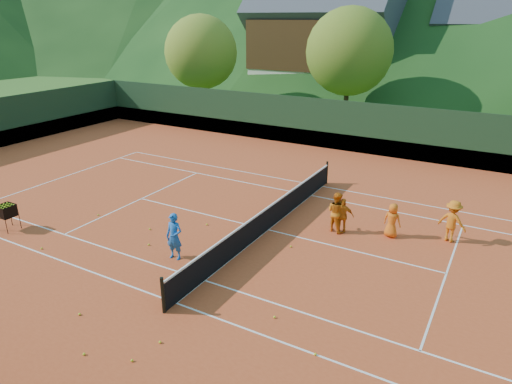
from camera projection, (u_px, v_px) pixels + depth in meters
The scene contains 28 objects.
ground at pixel (268, 230), 17.34m from camera, with size 400.00×400.00×0.00m, color #2C541A.
clay_court at pixel (268, 230), 17.33m from camera, with size 40.00×24.00×0.02m, color #B5401D.
coach at pixel (174, 237), 15.00m from camera, with size 0.59×0.38×1.61m, color blue.
student_a at pixel (336, 212), 16.98m from camera, with size 0.75×0.58×1.54m, color orange.
student_b at pixel (343, 216), 16.90m from camera, with size 0.79×0.33×1.35m, color orange.
student_c at pixel (392, 220), 16.57m from camera, with size 0.63×0.41×1.29m, color orange.
student_d at pixel (452, 221), 16.19m from camera, with size 1.01×0.58×1.56m, color orange.
tennis_ball_0 at pixel (207, 224), 17.69m from camera, with size 0.07×0.07×0.07m, color #C4DE25.
tennis_ball_2 at pixel (315, 354), 10.88m from camera, with size 0.07×0.07×0.07m, color #C4DE25.
tennis_ball_5 at pixel (160, 342), 11.29m from camera, with size 0.07×0.07×0.07m, color #C4DE25.
tennis_ball_7 at pixel (98, 215), 18.54m from camera, with size 0.07×0.07×0.07m, color #C4DE25.
tennis_ball_8 at pixel (150, 229), 17.31m from camera, with size 0.07×0.07×0.07m, color #C4DE25.
tennis_ball_10 at pixel (80, 314), 12.35m from camera, with size 0.07×0.07×0.07m, color #C4DE25.
tennis_ball_12 at pixel (179, 228), 17.38m from camera, with size 0.07×0.07×0.07m, color #C4DE25.
tennis_ball_14 at pixel (149, 245), 16.12m from camera, with size 0.07×0.07×0.07m, color #C4DE25.
tennis_ball_17 at pixel (275, 317), 12.23m from camera, with size 0.07×0.07×0.07m, color #C4DE25.
tennis_ball_18 at pixel (132, 360), 10.68m from camera, with size 0.07×0.07×0.07m, color #C4DE25.
tennis_ball_19 at pixel (84, 354), 10.88m from camera, with size 0.07×0.07×0.07m, color #C4DE25.
tennis_ball_20 at pixel (291, 246), 15.99m from camera, with size 0.07×0.07×0.07m, color #C4DE25.
tennis_ball_21 at pixel (42, 248), 15.86m from camera, with size 0.07×0.07×0.07m, color #C4DE25.
court_lines at pixel (268, 230), 17.33m from camera, with size 23.83×11.03×0.00m.
tennis_net at pixel (268, 218), 17.15m from camera, with size 0.10×12.07×1.10m.
perimeter_fence at pixel (268, 199), 16.88m from camera, with size 40.40×24.24×3.00m.
ball_hopper at pixel (7, 211), 17.10m from camera, with size 0.57×0.57×1.00m.
chalet_left at pixel (324, 38), 44.26m from camera, with size 13.80×9.93×12.92m.
chalet_mid at pixel (510, 48), 40.34m from camera, with size 12.65×8.82×11.45m.
tree_a at pixel (201, 52), 37.58m from camera, with size 6.00×6.00×7.88m.
tree_b at pixel (349, 52), 33.54m from camera, with size 6.40×6.40×8.40m.
Camera 1 is at (7.36, -13.83, 7.58)m, focal length 32.00 mm.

